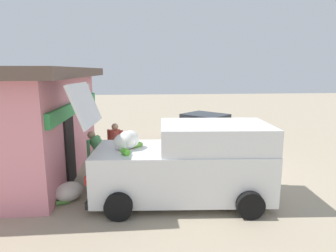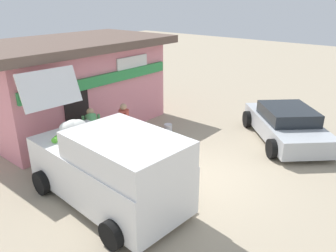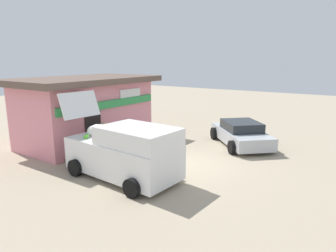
# 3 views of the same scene
# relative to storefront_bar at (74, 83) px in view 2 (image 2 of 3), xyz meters

# --- Properties ---
(ground_plane) EXTENTS (60.00, 60.00, 0.00)m
(ground_plane) POSITION_rel_storefront_bar_xyz_m (-0.11, -5.90, -1.72)
(ground_plane) COLOR tan
(storefront_bar) EXTENTS (7.29, 4.26, 3.33)m
(storefront_bar) POSITION_rel_storefront_bar_xyz_m (0.00, 0.00, 0.00)
(storefront_bar) COLOR pink
(storefront_bar) RESTS_ON ground_plane
(delivery_van) EXTENTS (2.47, 4.79, 2.95)m
(delivery_van) POSITION_rel_storefront_bar_xyz_m (-2.62, -4.89, -0.74)
(delivery_van) COLOR white
(delivery_van) RESTS_ON ground_plane
(parked_sedan) EXTENTS (4.11, 4.01, 1.21)m
(parked_sedan) POSITION_rel_storefront_bar_xyz_m (3.83, -6.80, -1.14)
(parked_sedan) COLOR #B2B7BC
(parked_sedan) RESTS_ON ground_plane
(vendor_standing) EXTENTS (0.45, 0.53, 1.57)m
(vendor_standing) POSITION_rel_storefront_bar_xyz_m (-0.25, -2.91, -0.81)
(vendor_standing) COLOR #726047
(vendor_standing) RESTS_ON ground_plane
(customer_bending) EXTENTS (0.67, 0.72, 1.51)m
(customer_bending) POSITION_rel_storefront_bar_xyz_m (-1.26, -2.55, -0.81)
(customer_bending) COLOR navy
(customer_bending) RESTS_ON ground_plane
(unloaded_banana_pile) EXTENTS (0.91, 0.96, 0.47)m
(unloaded_banana_pile) POSITION_rel_storefront_bar_xyz_m (-2.40, -1.88, -1.50)
(unloaded_banana_pile) COLOR silver
(unloaded_banana_pile) RESTS_ON ground_plane
(paint_bucket) EXTENTS (0.30, 0.30, 0.31)m
(paint_bucket) POSITION_rel_storefront_bar_xyz_m (1.77, -3.12, -1.56)
(paint_bucket) COLOR silver
(paint_bucket) RESTS_ON ground_plane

